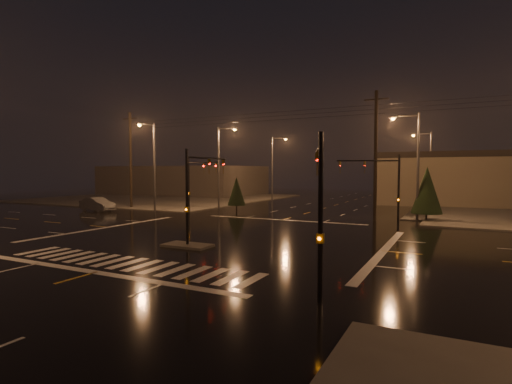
# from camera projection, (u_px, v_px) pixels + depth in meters

# --- Properties ---
(ground) EXTENTS (140.00, 140.00, 0.00)m
(ground) POSITION_uv_depth(u_px,v_px,m) (222.00, 237.00, 28.09)
(ground) COLOR black
(ground) RESTS_ON ground
(sidewalk_nw) EXTENTS (36.00, 36.00, 0.12)m
(sidewalk_nw) POSITION_uv_depth(u_px,v_px,m) (164.00, 198.00, 68.31)
(sidewalk_nw) COLOR #4A4742
(sidewalk_nw) RESTS_ON ground
(median_island) EXTENTS (3.00, 1.60, 0.15)m
(median_island) POSITION_uv_depth(u_px,v_px,m) (187.00, 245.00, 24.52)
(median_island) COLOR #4A4742
(median_island) RESTS_ON ground
(crosswalk) EXTENTS (15.00, 2.60, 0.01)m
(crosswalk) POSITION_uv_depth(u_px,v_px,m) (128.00, 263.00, 20.06)
(crosswalk) COLOR beige
(crosswalk) RESTS_ON ground
(stop_bar_near) EXTENTS (16.00, 0.50, 0.01)m
(stop_bar_near) POSITION_uv_depth(u_px,v_px,m) (96.00, 272.00, 18.28)
(stop_bar_near) COLOR beige
(stop_bar_near) RESTS_ON ground
(stop_bar_far) EXTENTS (16.00, 0.50, 0.01)m
(stop_bar_far) POSITION_uv_depth(u_px,v_px,m) (282.00, 220.00, 37.91)
(stop_bar_far) COLOR beige
(stop_bar_far) RESTS_ON ground
(commercial_block) EXTENTS (30.00, 18.00, 5.60)m
(commercial_block) POSITION_uv_depth(u_px,v_px,m) (183.00, 180.00, 81.12)
(commercial_block) COLOR #453F3D
(commercial_block) RESTS_ON ground
(signal_mast_median) EXTENTS (0.25, 4.59, 6.00)m
(signal_mast_median) POSITION_uv_depth(u_px,v_px,m) (196.00, 185.00, 25.16)
(signal_mast_median) COLOR black
(signal_mast_median) RESTS_ON ground
(signal_mast_ne) EXTENTS (4.84, 1.86, 6.00)m
(signal_mast_ne) POSITION_uv_depth(u_px,v_px,m) (385.00, 181.00, 32.68)
(signal_mast_ne) COLOR black
(signal_mast_ne) RESTS_ON ground
(signal_mast_nw) EXTENTS (4.84, 1.86, 6.00)m
(signal_mast_nw) POSITION_uv_depth(u_px,v_px,m) (195.00, 179.00, 41.20)
(signal_mast_nw) COLOR black
(signal_mast_nw) RESTS_ON ground
(signal_mast_se) EXTENTS (1.55, 3.87, 6.00)m
(signal_mast_se) POSITION_uv_depth(u_px,v_px,m) (320.00, 197.00, 14.61)
(signal_mast_se) COLOR black
(signal_mast_se) RESTS_ON ground
(streetlight_1) EXTENTS (2.77, 0.32, 10.00)m
(streetlight_1) POSITION_uv_depth(u_px,v_px,m) (221.00, 162.00, 48.87)
(streetlight_1) COLOR #38383A
(streetlight_1) RESTS_ON ground
(streetlight_2) EXTENTS (2.77, 0.32, 10.00)m
(streetlight_2) POSITION_uv_depth(u_px,v_px,m) (274.00, 164.00, 63.14)
(streetlight_2) COLOR #38383A
(streetlight_2) RESTS_ON ground
(streetlight_3) EXTENTS (2.77, 0.32, 10.00)m
(streetlight_3) POSITION_uv_depth(u_px,v_px,m) (415.00, 159.00, 37.05)
(streetlight_3) COLOR #38383A
(streetlight_3) RESTS_ON ground
(streetlight_4) EXTENTS (2.77, 0.32, 10.00)m
(streetlight_4) POSITION_uv_depth(u_px,v_px,m) (428.00, 163.00, 54.90)
(streetlight_4) COLOR #38383A
(streetlight_4) RESTS_ON ground
(streetlight_5) EXTENTS (0.32, 2.77, 10.00)m
(streetlight_5) POSITION_uv_depth(u_px,v_px,m) (152.00, 161.00, 44.94)
(streetlight_5) COLOR #38383A
(streetlight_5) RESTS_ON ground
(utility_pole_0) EXTENTS (2.20, 0.32, 12.00)m
(utility_pole_0) POSITION_uv_depth(u_px,v_px,m) (131.00, 159.00, 50.13)
(utility_pole_0) COLOR black
(utility_pole_0) RESTS_ON ground
(utility_pole_1) EXTENTS (2.20, 0.32, 12.00)m
(utility_pole_1) POSITION_uv_depth(u_px,v_px,m) (376.00, 155.00, 36.68)
(utility_pole_1) COLOR black
(utility_pole_1) RESTS_ON ground
(conifer_0) EXTENTS (2.79, 2.79, 5.07)m
(conifer_0) POSITION_uv_depth(u_px,v_px,m) (427.00, 190.00, 37.10)
(conifer_0) COLOR black
(conifer_0) RESTS_ON ground
(conifer_3) EXTENTS (2.09, 2.09, 3.96)m
(conifer_3) POSITION_uv_depth(u_px,v_px,m) (237.00, 191.00, 45.98)
(conifer_3) COLOR black
(conifer_3) RESTS_ON ground
(car_crossing) EXTENTS (5.06, 2.36, 1.60)m
(car_crossing) POSITION_uv_depth(u_px,v_px,m) (97.00, 204.00, 46.23)
(car_crossing) COLOR #55595D
(car_crossing) RESTS_ON ground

